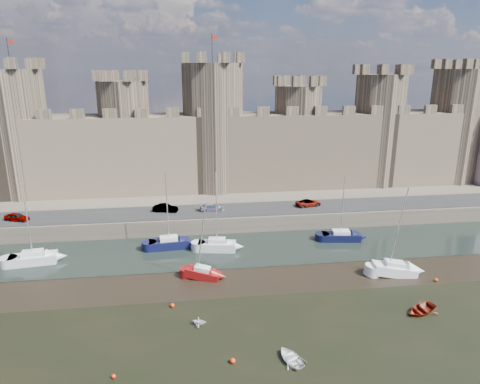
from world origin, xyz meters
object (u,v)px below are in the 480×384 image
Objects in this scene: car_1 at (165,208)px; car_2 at (212,208)px; car_0 at (17,217)px; sailboat_1 at (169,243)px; sailboat_3 at (341,236)px; car_3 at (309,203)px; sailboat_2 at (217,245)px; sailboat_5 at (394,269)px; sailboat_0 at (33,258)px; sailboat_4 at (203,273)px.

car_1 is 1.00× the size of car_2.
sailboat_1 reaches higher than car_0.
sailboat_3 is (47.87, -7.88, -2.38)m from car_0.
sailboat_2 reaches higher than car_3.
sailboat_3 is 0.85× the size of sailboat_5.
car_1 reaches higher than car_2.
sailboat_0 is at bearing -133.15° from car_0.
sailboat_0 is (-24.22, -11.14, -2.24)m from car_2.
sailboat_1 is (22.70, -7.52, -2.28)m from car_0.
sailboat_0 is (-16.77, -11.53, -2.31)m from car_1.
car_1 reaches higher than car_0.
sailboat_3 is at bearing 13.45° from sailboat_2.
sailboat_3 reaches higher than car_3.
sailboat_1 is (0.71, -8.84, -2.30)m from car_1.
car_3 is 0.37× the size of sailboat_5.
sailboat_2 is at bearing -19.24° from sailboat_1.
car_1 is at bearing 151.84° from sailboat_5.
car_1 is 0.36× the size of sailboat_1.
sailboat_5 is at bearing -112.33° from car_1.
car_2 is 0.93× the size of car_3.
sailboat_1 reaches higher than sailboat_0.
sailboat_3 is at bearing -96.08° from car_1.
sailboat_5 reaches higher than sailboat_2.
car_3 reaches higher than car_2.
sailboat_1 is 6.88m from sailboat_2.
car_2 is 10.36m from sailboat_2.
sailboat_1 is at bearing 138.32° from car_2.
sailboat_1 is (17.48, 2.70, 0.02)m from sailboat_0.
sailboat_2 is (24.15, 1.01, 0.04)m from sailboat_0.
sailboat_0 reaches higher than car_1.
car_3 is (45.50, 1.25, -0.04)m from car_0.
car_0 is at bearing 88.74° from car_2.
sailboat_3 is at bearing -4.36° from sailboat_0.
car_0 is 11.70m from sailboat_0.
car_3 is at bearing 63.97° from sailboat_4.
sailboat_3 is (18.50, 1.32, -0.12)m from sailboat_2.
sailboat_2 is at bearing 176.52° from car_2.
sailboat_0 is 0.95× the size of sailboat_5.
sailboat_3 is (42.65, 2.33, -0.08)m from sailboat_0.
car_1 is 0.41× the size of sailboat_4.
sailboat_4 is at bearing -177.67° from sailboat_5.
sailboat_1 reaches higher than sailboat_3.
car_2 is 29.28m from sailboat_5.
sailboat_5 reaches higher than car_2.
sailboat_1 is 1.14× the size of sailboat_3.
sailboat_5 is (27.82, -11.76, -0.05)m from sailboat_1.
sailboat_2 is 23.43m from sailboat_5.
sailboat_2 is at bearing -87.63° from car_0.
car_1 is 7.46m from car_2.
sailboat_1 reaches higher than car_1.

